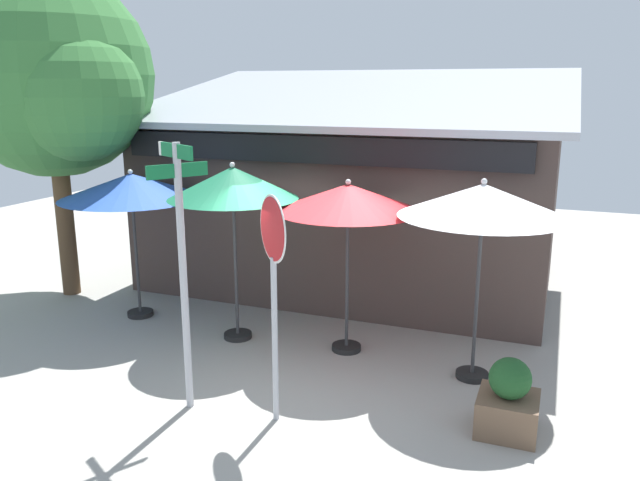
% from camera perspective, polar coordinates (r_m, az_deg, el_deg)
% --- Properties ---
extents(ground_plane, '(28.00, 28.00, 0.10)m').
position_cam_1_polar(ground_plane, '(8.90, -1.51, -12.25)').
color(ground_plane, '#9E9B93').
extents(cafe_building, '(8.06, 5.47, 4.24)m').
position_cam_1_polar(cafe_building, '(12.71, 3.33, 4.05)').
color(cafe_building, '#473833').
rests_on(cafe_building, ground).
extents(street_sign_post, '(0.71, 0.66, 3.26)m').
position_cam_1_polar(street_sign_post, '(7.50, -12.47, -1.30)').
color(street_sign_post, '#A8AAB2').
rests_on(street_sign_post, ground).
extents(stop_sign, '(0.57, 0.54, 2.72)m').
position_cam_1_polar(stop_sign, '(7.06, -4.26, -2.38)').
color(stop_sign, '#A8AAB2').
rests_on(stop_sign, ground).
extents(patio_umbrella_royal_blue_left, '(2.36, 2.36, 2.55)m').
position_cam_1_polar(patio_umbrella_royal_blue_left, '(10.81, -16.82, 4.69)').
color(patio_umbrella_royal_blue_left, black).
rests_on(patio_umbrella_royal_blue_left, ground).
extents(patio_umbrella_forest_green_center, '(1.97, 1.97, 2.78)m').
position_cam_1_polar(patio_umbrella_forest_green_center, '(9.44, -7.95, 5.09)').
color(patio_umbrella_forest_green_center, black).
rests_on(patio_umbrella_forest_green_center, ground).
extents(patio_umbrella_crimson_right, '(2.11, 2.11, 2.60)m').
position_cam_1_polar(patio_umbrella_crimson_right, '(8.92, 2.57, 3.79)').
color(patio_umbrella_crimson_right, black).
rests_on(patio_umbrella_crimson_right, ground).
extents(patio_umbrella_ivory_far_right, '(2.17, 2.17, 2.74)m').
position_cam_1_polar(patio_umbrella_ivory_far_right, '(8.24, 14.62, 3.42)').
color(patio_umbrella_ivory_far_right, black).
rests_on(patio_umbrella_ivory_far_right, ground).
extents(shade_tree, '(3.88, 3.61, 5.87)m').
position_cam_1_polar(shade_tree, '(12.24, -22.97, 13.37)').
color(shade_tree, brown).
rests_on(shade_tree, ground).
extents(sidewalk_planter, '(0.67, 0.67, 0.90)m').
position_cam_1_polar(sidewalk_planter, '(7.66, 16.79, -13.88)').
color(sidewalk_planter, brown).
rests_on(sidewalk_planter, ground).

